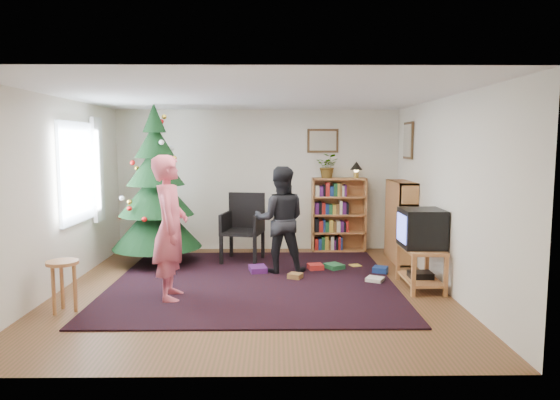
{
  "coord_description": "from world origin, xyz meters",
  "views": [
    {
      "loc": [
        0.29,
        -6.4,
        1.9
      ],
      "look_at": [
        0.37,
        0.67,
        1.1
      ],
      "focal_mm": 32.0,
      "sensor_mm": 36.0,
      "label": 1
    }
  ],
  "objects_px": {
    "person_by_chair": "(280,220)",
    "armchair": "(243,224)",
    "bookshelf_back": "(339,214)",
    "christmas_tree": "(156,198)",
    "table_lamp": "(356,167)",
    "tv_stand": "(421,264)",
    "potted_plant": "(328,166)",
    "bookshelf_right": "(401,220)",
    "person_standing": "(170,228)",
    "crt_tv": "(422,228)",
    "stool": "(63,272)",
    "picture_right": "(408,141)",
    "picture_back": "(323,141)"
  },
  "relations": [
    {
      "from": "bookshelf_back",
      "to": "potted_plant",
      "type": "xyz_separation_m",
      "value": [
        -0.2,
        0.0,
        0.85
      ]
    },
    {
      "from": "crt_tv",
      "to": "stool",
      "type": "bearing_deg",
      "value": -168.23
    },
    {
      "from": "crt_tv",
      "to": "bookshelf_right",
      "type": "bearing_deg",
      "value": 85.5
    },
    {
      "from": "christmas_tree",
      "to": "person_by_chair",
      "type": "bearing_deg",
      "value": -15.72
    },
    {
      "from": "stool",
      "to": "person_standing",
      "type": "distance_m",
      "value": 1.29
    },
    {
      "from": "picture_back",
      "to": "bookshelf_back",
      "type": "xyz_separation_m",
      "value": [
        0.28,
        -0.14,
        -1.29
      ]
    },
    {
      "from": "bookshelf_right",
      "to": "person_standing",
      "type": "relative_size",
      "value": 0.74
    },
    {
      "from": "stool",
      "to": "picture_right",
      "type": "bearing_deg",
      "value": 29.94
    },
    {
      "from": "picture_right",
      "to": "stool",
      "type": "height_order",
      "value": "picture_right"
    },
    {
      "from": "picture_back",
      "to": "tv_stand",
      "type": "xyz_separation_m",
      "value": [
        1.07,
        -2.46,
        -1.63
      ]
    },
    {
      "from": "bookshelf_right",
      "to": "potted_plant",
      "type": "xyz_separation_m",
      "value": [
        -1.11,
        0.76,
        0.85
      ]
    },
    {
      "from": "christmas_tree",
      "to": "potted_plant",
      "type": "height_order",
      "value": "christmas_tree"
    },
    {
      "from": "picture_right",
      "to": "person_standing",
      "type": "bearing_deg",
      "value": -147.89
    },
    {
      "from": "picture_back",
      "to": "armchair",
      "type": "height_order",
      "value": "picture_back"
    },
    {
      "from": "armchair",
      "to": "person_standing",
      "type": "xyz_separation_m",
      "value": [
        -0.75,
        -2.02,
        0.29
      ]
    },
    {
      "from": "picture_right",
      "to": "bookshelf_back",
      "type": "bearing_deg",
      "value": 150.55
    },
    {
      "from": "bookshelf_right",
      "to": "table_lamp",
      "type": "xyz_separation_m",
      "value": [
        -0.61,
        0.76,
        0.83
      ]
    },
    {
      "from": "christmas_tree",
      "to": "tv_stand",
      "type": "distance_m",
      "value": 4.09
    },
    {
      "from": "person_by_chair",
      "to": "armchair",
      "type": "bearing_deg",
      "value": -50.42
    },
    {
      "from": "tv_stand",
      "to": "table_lamp",
      "type": "relative_size",
      "value": 2.89
    },
    {
      "from": "picture_back",
      "to": "bookshelf_back",
      "type": "bearing_deg",
      "value": -25.73
    },
    {
      "from": "tv_stand",
      "to": "crt_tv",
      "type": "relative_size",
      "value": 1.45
    },
    {
      "from": "person_standing",
      "to": "potted_plant",
      "type": "relative_size",
      "value": 4.16
    },
    {
      "from": "bookshelf_right",
      "to": "tv_stand",
      "type": "height_order",
      "value": "bookshelf_right"
    },
    {
      "from": "crt_tv",
      "to": "table_lamp",
      "type": "bearing_deg",
      "value": 101.83
    },
    {
      "from": "christmas_tree",
      "to": "table_lamp",
      "type": "relative_size",
      "value": 8.72
    },
    {
      "from": "christmas_tree",
      "to": "table_lamp",
      "type": "bearing_deg",
      "value": 16.12
    },
    {
      "from": "stool",
      "to": "person_by_chair",
      "type": "height_order",
      "value": "person_by_chair"
    },
    {
      "from": "bookshelf_back",
      "to": "crt_tv",
      "type": "xyz_separation_m",
      "value": [
        0.79,
        -2.33,
        0.14
      ]
    },
    {
      "from": "person_by_chair",
      "to": "picture_right",
      "type": "bearing_deg",
      "value": -155.29
    },
    {
      "from": "armchair",
      "to": "person_by_chair",
      "type": "relative_size",
      "value": 0.7
    },
    {
      "from": "bookshelf_back",
      "to": "bookshelf_right",
      "type": "relative_size",
      "value": 1.0
    },
    {
      "from": "tv_stand",
      "to": "potted_plant",
      "type": "distance_m",
      "value": 2.79
    },
    {
      "from": "stool",
      "to": "table_lamp",
      "type": "xyz_separation_m",
      "value": [
        3.83,
        3.23,
        1.04
      ]
    },
    {
      "from": "christmas_tree",
      "to": "bookshelf_right",
      "type": "bearing_deg",
      "value": 2.76
    },
    {
      "from": "stool",
      "to": "table_lamp",
      "type": "height_order",
      "value": "table_lamp"
    },
    {
      "from": "tv_stand",
      "to": "potted_plant",
      "type": "bearing_deg",
      "value": 113.06
    },
    {
      "from": "bookshelf_right",
      "to": "person_by_chair",
      "type": "relative_size",
      "value": 0.83
    },
    {
      "from": "tv_stand",
      "to": "armchair",
      "type": "height_order",
      "value": "armchair"
    },
    {
      "from": "armchair",
      "to": "picture_back",
      "type": "bearing_deg",
      "value": 44.42
    },
    {
      "from": "armchair",
      "to": "table_lamp",
      "type": "relative_size",
      "value": 3.8
    },
    {
      "from": "person_by_chair",
      "to": "potted_plant",
      "type": "distance_m",
      "value": 1.87
    },
    {
      "from": "bookshelf_right",
      "to": "tv_stand",
      "type": "xyz_separation_m",
      "value": [
        -0.12,
        -1.56,
        -0.34
      ]
    },
    {
      "from": "tv_stand",
      "to": "potted_plant",
      "type": "xyz_separation_m",
      "value": [
        -0.99,
        2.33,
        1.19
      ]
    },
    {
      "from": "bookshelf_back",
      "to": "armchair",
      "type": "xyz_separation_m",
      "value": [
        -1.65,
        -0.74,
        -0.07
      ]
    },
    {
      "from": "christmas_tree",
      "to": "person_standing",
      "type": "bearing_deg",
      "value": -71.96
    },
    {
      "from": "christmas_tree",
      "to": "bookshelf_back",
      "type": "height_order",
      "value": "christmas_tree"
    },
    {
      "from": "picture_right",
      "to": "table_lamp",
      "type": "xyz_separation_m",
      "value": [
        -0.74,
        0.59,
        -0.45
      ]
    },
    {
      "from": "bookshelf_back",
      "to": "table_lamp",
      "type": "bearing_deg",
      "value": 0.0
    },
    {
      "from": "christmas_tree",
      "to": "bookshelf_right",
      "type": "xyz_separation_m",
      "value": [
        3.9,
        0.19,
        -0.39
      ]
    }
  ]
}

